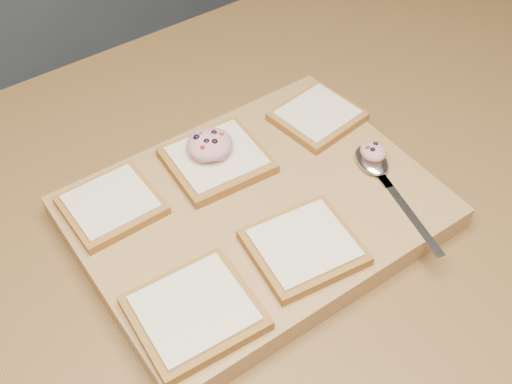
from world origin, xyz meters
TOP-DOWN VIEW (x-y plane):
  - island_counter at (0.00, 0.00)m, footprint 2.00×0.80m
  - cutting_board at (-0.14, -0.06)m, footprint 0.44×0.33m
  - bread_far_left at (-0.30, 0.04)m, footprint 0.11×0.10m
  - bread_far_center at (-0.15, 0.03)m, footprint 0.13×0.12m
  - bread_far_right at (0.02, 0.02)m, footprint 0.12×0.11m
  - bread_near_left at (-0.29, -0.15)m, footprint 0.14×0.13m
  - bread_near_center at (-0.14, -0.15)m, footprint 0.14×0.13m
  - tuna_salad_dollop at (-0.15, 0.04)m, footprint 0.06×0.06m
  - spoon at (0.02, -0.10)m, footprint 0.07×0.20m
  - spoon_salad at (0.02, -0.09)m, footprint 0.03×0.04m

SIDE VIEW (x-z plane):
  - island_counter at x=0.00m, z-range 0.00..0.90m
  - cutting_board at x=-0.14m, z-range 0.90..0.94m
  - spoon at x=0.02m, z-range 0.93..0.95m
  - bread_far_right at x=0.02m, z-range 0.93..0.95m
  - bread_far_left at x=-0.30m, z-range 0.93..0.95m
  - bread_near_center at x=-0.14m, z-range 0.93..0.95m
  - bread_far_center at x=-0.15m, z-range 0.93..0.95m
  - bread_near_left at x=-0.29m, z-range 0.93..0.95m
  - spoon_salad at x=0.02m, z-range 0.95..0.97m
  - tuna_salad_dollop at x=-0.15m, z-range 0.95..0.98m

